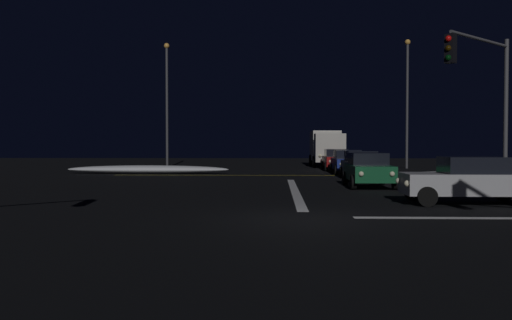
# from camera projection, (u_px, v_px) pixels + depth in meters

# --- Properties ---
(ground) EXTENTS (120.00, 120.00, 0.10)m
(ground) POSITION_uv_depth(u_px,v_px,m) (305.00, 219.00, 15.51)
(ground) COLOR black
(stop_line_north) EXTENTS (0.35, 14.55, 0.01)m
(stop_line_north) POSITION_uv_depth(u_px,v_px,m) (295.00, 191.00, 23.98)
(stop_line_north) COLOR white
(stop_line_north) RESTS_ON ground
(centre_line_ns) EXTENTS (22.00, 0.15, 0.01)m
(centre_line_ns) POSITION_uv_depth(u_px,v_px,m) (289.00, 175.00, 35.57)
(centre_line_ns) COLOR yellow
(centre_line_ns) RESTS_ON ground
(snow_bank_left_curb) EXTENTS (10.75, 1.50, 0.54)m
(snow_bank_left_curb) POSITION_uv_depth(u_px,v_px,m) (148.00, 169.00, 37.63)
(snow_bank_left_curb) COLOR white
(snow_bank_left_curb) RESTS_ON ground
(snow_bank_right_curb) EXTENTS (8.80, 1.50, 0.55)m
(snow_bank_right_curb) POSITION_uv_depth(u_px,v_px,m) (468.00, 176.00, 29.92)
(snow_bank_right_curb) COLOR white
(snow_bank_right_curb) RESTS_ON ground
(sedan_green) EXTENTS (2.02, 4.33, 1.57)m
(sedan_green) POSITION_uv_depth(u_px,v_px,m) (368.00, 170.00, 26.17)
(sedan_green) COLOR #14512D
(sedan_green) RESTS_ON ground
(sedan_gray) EXTENTS (2.02, 4.33, 1.57)m
(sedan_gray) POSITION_uv_depth(u_px,v_px,m) (361.00, 165.00, 31.70)
(sedan_gray) COLOR slate
(sedan_gray) RESTS_ON ground
(sedan_blue) EXTENTS (2.02, 4.33, 1.57)m
(sedan_blue) POSITION_uv_depth(u_px,v_px,m) (347.00, 162.00, 37.04)
(sedan_blue) COLOR navy
(sedan_blue) RESTS_ON ground
(sedan_red) EXTENTS (2.02, 4.33, 1.57)m
(sedan_red) POSITION_uv_depth(u_px,v_px,m) (336.00, 159.00, 42.29)
(sedan_red) COLOR maroon
(sedan_red) RESTS_ON ground
(box_truck) EXTENTS (2.68, 8.28, 3.08)m
(box_truck) POSITION_uv_depth(u_px,v_px,m) (326.00, 147.00, 49.24)
(box_truck) COLOR beige
(box_truck) RESTS_ON ground
(sedan_silver_crossing) EXTENTS (4.33, 2.02, 1.57)m
(sedan_silver_crossing) POSITION_uv_depth(u_px,v_px,m) (468.00, 180.00, 18.92)
(sedan_silver_crossing) COLOR #B7B7BC
(sedan_silver_crossing) RESTS_ON ground
(traffic_signal_ne) EXTENTS (3.66, 3.66, 6.38)m
(traffic_signal_ne) POSITION_uv_depth(u_px,v_px,m) (484.00, 82.00, 22.57)
(traffic_signal_ne) COLOR #4C4C51
(traffic_signal_ne) RESTS_ON ground
(streetlamp_left_far) EXTENTS (0.44, 0.44, 10.03)m
(streetlamp_left_far) POSITION_uv_depth(u_px,v_px,m) (167.00, 97.00, 45.73)
(streetlamp_left_far) COLOR #424247
(streetlamp_left_far) RESTS_ON ground
(streetlamp_right_far) EXTENTS (0.44, 0.44, 10.21)m
(streetlamp_right_far) POSITION_uv_depth(u_px,v_px,m) (407.00, 95.00, 45.05)
(streetlamp_right_far) COLOR #424247
(streetlamp_right_far) RESTS_ON ground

